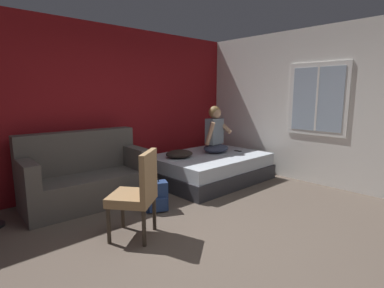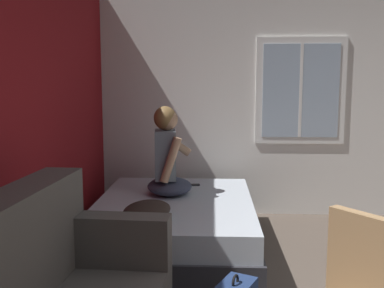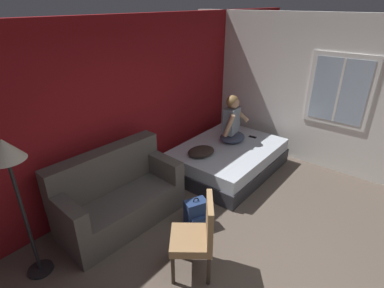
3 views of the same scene
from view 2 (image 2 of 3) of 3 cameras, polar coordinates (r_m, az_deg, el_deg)
name	(u,v)px [view 2 (image 2 of 3)]	position (r m, az deg, el deg)	size (l,w,h in m)	color
wall_side_with_window	(332,102)	(5.59, 17.38, 5.10)	(0.19, 6.89, 2.70)	silver
bed	(175,225)	(4.33, -2.21, -10.28)	(2.03, 1.51, 0.48)	#2D2D33
person_seated	(168,159)	(4.43, -3.13, -1.90)	(0.57, 0.50, 0.88)	#383D51
throw_pillow	(147,210)	(3.71, -5.73, -8.39)	(0.48, 0.36, 0.14)	#2D231E
cell_phone	(193,185)	(4.87, 0.14, -5.20)	(0.07, 0.14, 0.01)	black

